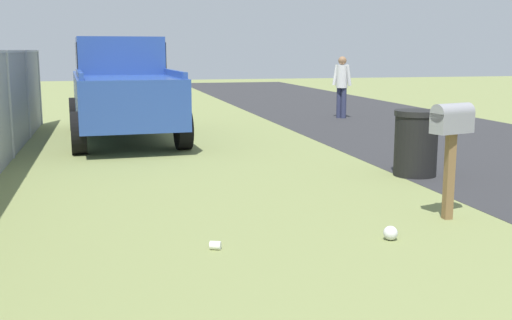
{
  "coord_description": "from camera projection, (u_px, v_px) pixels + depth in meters",
  "views": [
    {
      "loc": [
        1.07,
        2.44,
        1.82
      ],
      "look_at": [
        6.2,
        1.2,
        0.89
      ],
      "focal_mm": 43.69,
      "sensor_mm": 36.0,
      "label": 1
    }
  ],
  "objects": [
    {
      "name": "mailbox",
      "position": [
        452.0,
        128.0,
        6.65
      ],
      "size": [
        0.33,
        0.51,
        1.27
      ],
      "rotation": [
        0.0,
        0.0,
        0.29
      ],
      "color": "brown",
      "rests_on": "ground"
    },
    {
      "name": "pickup_truck",
      "position": [
        122.0,
        85.0,
        12.89
      ],
      "size": [
        5.21,
        2.36,
        2.09
      ],
      "rotation": [
        0.0,
        0.0,
        0.06
      ],
      "color": "#284793",
      "rests_on": "ground"
    },
    {
      "name": "trash_bin",
      "position": [
        416.0,
        143.0,
        9.09
      ],
      "size": [
        0.65,
        0.65,
        0.96
      ],
      "color": "black",
      "rests_on": "ground"
    },
    {
      "name": "pedestrian",
      "position": [
        342.0,
        83.0,
        16.72
      ],
      "size": [
        0.4,
        0.43,
        1.66
      ],
      "rotation": [
        0.0,
        0.0,
        5.41
      ],
      "color": "#2D3351",
      "rests_on": "ground"
    },
    {
      "name": "litter_bag_far_scatter",
      "position": [
        390.0,
        233.0,
        6.05
      ],
      "size": [
        0.14,
        0.14,
        0.14
      ],
      "primitive_type": "sphere",
      "color": "silver",
      "rests_on": "ground"
    },
    {
      "name": "litter_cup_midfield_a",
      "position": [
        215.0,
        245.0,
        5.76
      ],
      "size": [
        0.11,
        0.12,
        0.08
      ],
      "primitive_type": "cylinder",
      "rotation": [
        0.0,
        1.57,
        1.19
      ],
      "color": "white",
      "rests_on": "ground"
    }
  ]
}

